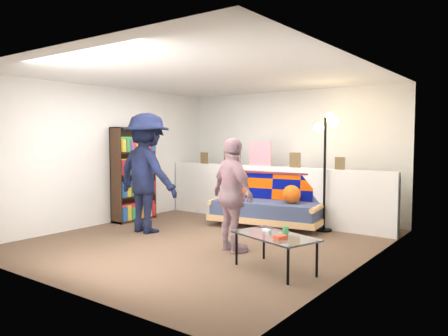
% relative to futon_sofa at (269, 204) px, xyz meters
% --- Properties ---
extents(ground, '(5.00, 5.00, 0.00)m').
position_rel_futon_sofa_xyz_m(ground, '(-0.19, -1.45, -0.38)').
color(ground, brown).
rests_on(ground, ground).
extents(room_shell, '(4.60, 5.05, 2.45)m').
position_rel_futon_sofa_xyz_m(room_shell, '(-0.19, -0.98, 1.29)').
color(room_shell, silver).
rests_on(room_shell, ground).
extents(half_wall_ledge, '(4.45, 0.15, 1.00)m').
position_rel_futon_sofa_xyz_m(half_wall_ledge, '(-0.19, 0.35, 0.12)').
color(half_wall_ledge, silver).
rests_on(half_wall_ledge, ground).
extents(ledge_decor, '(2.97, 0.02, 0.45)m').
position_rel_futon_sofa_xyz_m(ledge_decor, '(-0.42, 0.33, 0.80)').
color(ledge_decor, brown).
rests_on(ledge_decor, half_wall_ledge).
extents(futon_sofa, '(2.00, 1.17, 0.81)m').
position_rel_futon_sofa_xyz_m(futon_sofa, '(0.00, 0.00, 0.00)').
color(futon_sofa, tan).
rests_on(futon_sofa, ground).
extents(bookshelf, '(0.28, 0.85, 1.70)m').
position_rel_futon_sofa_xyz_m(bookshelf, '(-2.27, -1.00, 0.41)').
color(bookshelf, black).
rests_on(bookshelf, ground).
extents(coffee_table, '(1.09, 0.81, 0.51)m').
position_rel_futon_sofa_xyz_m(coffee_table, '(1.33, -2.14, 0.00)').
color(coffee_table, black).
rests_on(coffee_table, ground).
extents(floor_lamp, '(0.44, 0.34, 1.92)m').
position_rel_futon_sofa_xyz_m(floor_lamp, '(0.92, 0.23, 0.98)').
color(floor_lamp, black).
rests_on(floor_lamp, ground).
extents(person_left, '(1.27, 0.78, 1.90)m').
position_rel_futon_sofa_xyz_m(person_left, '(-1.35, -1.56, 0.57)').
color(person_left, black).
rests_on(person_left, ground).
extents(person_right, '(0.96, 0.70, 1.52)m').
position_rel_futon_sofa_xyz_m(person_right, '(0.46, -1.74, 0.38)').
color(person_right, pink).
rests_on(person_right, ground).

